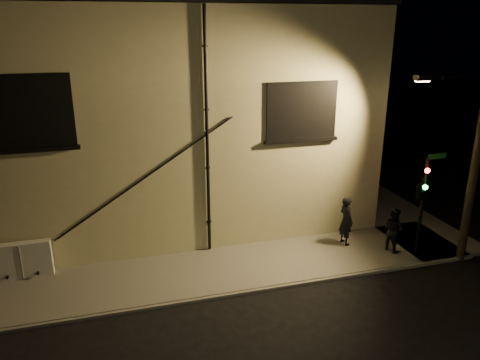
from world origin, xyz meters
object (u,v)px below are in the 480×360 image
object	(u,v)px
pedestrian_a	(346,221)
streetlamp_pole	(472,160)
utility_cabinet	(22,260)
traffic_signal	(421,189)
pedestrian_b	(393,229)

from	to	relation	value
pedestrian_a	streetlamp_pole	bearing A→B (deg)	-128.63
utility_cabinet	traffic_signal	bearing A→B (deg)	-9.40
traffic_signal	pedestrian_a	bearing A→B (deg)	142.15
streetlamp_pole	utility_cabinet	bearing A→B (deg)	169.60
utility_cabinet	traffic_signal	xyz separation A→B (m)	(12.98, -2.15, 1.84)
traffic_signal	pedestrian_b	bearing A→B (deg)	133.53
utility_cabinet	streetlamp_pole	distance (m)	14.93
pedestrian_a	pedestrian_b	world-z (taller)	pedestrian_a
utility_cabinet	streetlamp_pole	xyz separation A→B (m)	(14.40, -2.64, 2.91)
utility_cabinet	pedestrian_b	size ratio (longest dim) A/B	1.14
pedestrian_b	streetlamp_pole	world-z (taller)	streetlamp_pole
pedestrian_a	traffic_signal	xyz separation A→B (m)	(1.90, -1.47, 1.53)
pedestrian_a	streetlamp_pole	distance (m)	4.65
pedestrian_b	traffic_signal	distance (m)	1.81
pedestrian_b	streetlamp_pole	size ratio (longest dim) A/B	0.24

